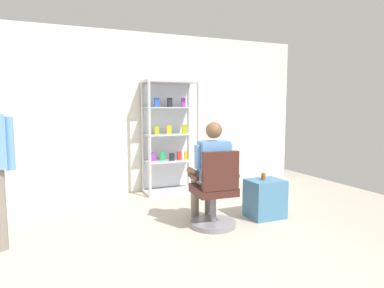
{
  "coord_description": "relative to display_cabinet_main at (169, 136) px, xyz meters",
  "views": [
    {
      "loc": [
        -1.56,
        -2.75,
        1.49
      ],
      "look_at": [
        0.16,
        1.21,
        1.0
      ],
      "focal_mm": 32.12,
      "sensor_mm": 36.0,
      "label": 1
    }
  ],
  "objects": [
    {
      "name": "ground_plane",
      "position": [
        -0.4,
        -2.76,
        -0.96
      ],
      "size": [
        7.2,
        7.2,
        0.0
      ],
      "primitive_type": "plane",
      "color": "#B2A899"
    },
    {
      "name": "seated_shopkeeper",
      "position": [
        -0.08,
        -1.74,
        -0.25
      ],
      "size": [
        0.51,
        0.59,
        1.29
      ],
      "color": "slate",
      "rests_on": "ground"
    },
    {
      "name": "tea_glass",
      "position": [
        0.68,
        -1.79,
        -0.41
      ],
      "size": [
        0.06,
        0.06,
        0.09
      ],
      "primitive_type": "cylinder",
      "color": "brown",
      "rests_on": "storage_crate"
    },
    {
      "name": "storage_crate",
      "position": [
        0.7,
        -1.81,
        -0.71
      ],
      "size": [
        0.46,
        0.38,
        0.51
      ],
      "primitive_type": "cube",
      "color": "teal",
      "rests_on": "ground"
    },
    {
      "name": "back_wall",
      "position": [
        -0.4,
        0.24,
        0.39
      ],
      "size": [
        6.0,
        0.1,
        2.7
      ],
      "primitive_type": "cube",
      "color": "silver",
      "rests_on": "ground"
    },
    {
      "name": "display_cabinet_main",
      "position": [
        0.0,
        0.0,
        0.0
      ],
      "size": [
        0.9,
        0.45,
        1.9
      ],
      "color": "#B7B7BC",
      "rests_on": "ground"
    },
    {
      "name": "office_chair",
      "position": [
        -0.09,
        -1.91,
        -0.57
      ],
      "size": [
        0.58,
        0.56,
        0.96
      ],
      "color": "slate",
      "rests_on": "ground"
    }
  ]
}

